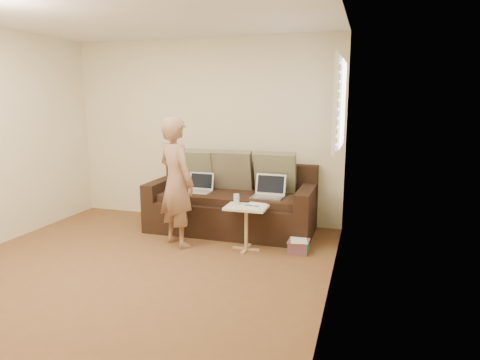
{
  "coord_description": "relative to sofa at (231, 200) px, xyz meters",
  "views": [
    {
      "loc": [
        2.29,
        -3.48,
        1.77
      ],
      "look_at": [
        0.8,
        1.4,
        0.78
      ],
      "focal_mm": 31.71,
      "sensor_mm": 36.0,
      "label": 1
    }
  ],
  "objects": [
    {
      "name": "pillow_left",
      "position": [
        -0.6,
        0.21,
        0.37
      ],
      "size": [
        0.55,
        0.29,
        0.57
      ],
      "primitive_type": null,
      "rotation": [
        0.28,
        0.0,
        0.0
      ],
      "color": "#686D50",
      "rests_on": "sofa"
    },
    {
      "name": "pillow_right",
      "position": [
        0.55,
        0.23,
        0.37
      ],
      "size": [
        0.55,
        0.28,
        0.57
      ],
      "primitive_type": null,
      "rotation": [
        0.26,
        0.0,
        0.0
      ],
      "color": "#686D50",
      "rests_on": "sofa"
    },
    {
      "name": "floor",
      "position": [
        -0.56,
        -1.77,
        -0.42
      ],
      "size": [
        4.5,
        4.5,
        0.0
      ],
      "primitive_type": "plane",
      "color": "brown",
      "rests_on": "ground"
    },
    {
      "name": "ceiling",
      "position": [
        -0.56,
        -1.77,
        2.18
      ],
      "size": [
        4.5,
        4.5,
        0.0
      ],
      "primitive_type": "plane",
      "rotation": [
        3.14,
        0.0,
        0.0
      ],
      "color": "white",
      "rests_on": "wall_back"
    },
    {
      "name": "scissors",
      "position": [
        0.47,
        -0.65,
        0.11
      ],
      "size": [
        0.2,
        0.16,
        0.02
      ],
      "primitive_type": null,
      "rotation": [
        0.0,
        0.0,
        0.37
      ],
      "color": "silver",
      "rests_on": "side_table"
    },
    {
      "name": "person",
      "position": [
        -0.45,
        -0.73,
        0.36
      ],
      "size": [
        0.69,
        0.62,
        1.56
      ],
      "primitive_type": "imported",
      "rotation": [
        0.0,
        0.0,
        2.61
      ],
      "color": "#875F4A",
      "rests_on": "ground"
    },
    {
      "name": "pillow_mid",
      "position": [
        -0.05,
        0.23,
        0.37
      ],
      "size": [
        0.55,
        0.27,
        0.57
      ],
      "primitive_type": null,
      "rotation": [
        0.24,
        0.0,
        0.0
      ],
      "color": "#656048",
      "rests_on": "sofa"
    },
    {
      "name": "laptop_silver",
      "position": [
        0.53,
        -0.12,
        0.1
      ],
      "size": [
        0.41,
        0.3,
        0.27
      ],
      "primitive_type": null,
      "rotation": [
        0.0,
        0.0,
        -0.03
      ],
      "color": "#B7BABC",
      "rests_on": "sofa"
    },
    {
      "name": "drinking_glass",
      "position": [
        0.26,
        -0.59,
        0.16
      ],
      "size": [
        0.07,
        0.07,
        0.12
      ],
      "primitive_type": null,
      "color": "silver",
      "rests_on": "side_table"
    },
    {
      "name": "striped_box",
      "position": [
        1.01,
        -0.58,
        -0.35
      ],
      "size": [
        0.24,
        0.24,
        0.15
      ],
      "primitive_type": null,
      "color": "#CA1E5A",
      "rests_on": "ground"
    },
    {
      "name": "laptop_white",
      "position": [
        -0.45,
        -0.07,
        0.1
      ],
      "size": [
        0.35,
        0.26,
        0.25
      ],
      "primitive_type": null,
      "rotation": [
        0.0,
        0.0,
        -0.01
      ],
      "color": "white",
      "rests_on": "sofa"
    },
    {
      "name": "wall_right",
      "position": [
        1.44,
        -1.77,
        0.87
      ],
      "size": [
        0.0,
        4.5,
        4.5
      ],
      "primitive_type": "plane",
      "rotation": [
        1.57,
        0.0,
        -1.57
      ],
      "color": "beige",
      "rests_on": "ground"
    },
    {
      "name": "side_table",
      "position": [
        0.4,
        -0.66,
        -0.16
      ],
      "size": [
        0.48,
        0.34,
        0.53
      ],
      "primitive_type": null,
      "color": "silver",
      "rests_on": "ground"
    },
    {
      "name": "sofa",
      "position": [
        0.0,
        0.0,
        0.0
      ],
      "size": [
        2.2,
        0.95,
        0.85
      ],
      "primitive_type": null,
      "color": "black",
      "rests_on": "ground"
    },
    {
      "name": "paper_on_table",
      "position": [
        0.48,
        -0.61,
        0.11
      ],
      "size": [
        0.25,
        0.33,
        0.0
      ],
      "primitive_type": null,
      "rotation": [
        0.0,
        0.0,
        -0.14
      ],
      "color": "white",
      "rests_on": "side_table"
    },
    {
      "name": "window_blinds",
      "position": [
        1.39,
        -0.27,
        1.28
      ],
      "size": [
        0.12,
        0.88,
        1.08
      ],
      "primitive_type": null,
      "color": "white",
      "rests_on": "wall_right"
    },
    {
      "name": "wall_back",
      "position": [
        -0.56,
        0.48,
        0.87
      ],
      "size": [
        4.0,
        0.0,
        4.0
      ],
      "primitive_type": "plane",
      "rotation": [
        1.57,
        0.0,
        0.0
      ],
      "color": "beige",
      "rests_on": "ground"
    }
  ]
}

